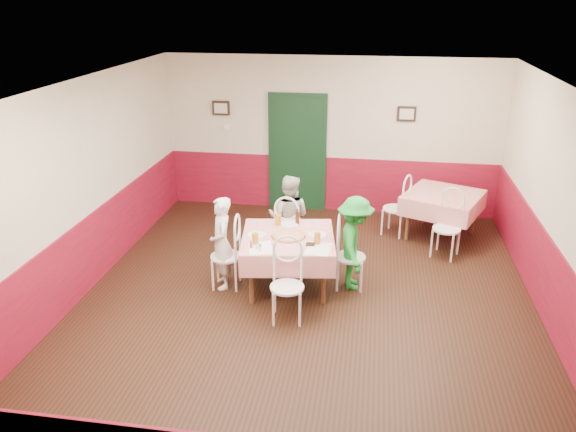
# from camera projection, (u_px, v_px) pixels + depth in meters

# --- Properties ---
(floor) EXTENTS (7.00, 7.00, 0.00)m
(floor) POSITION_uv_depth(u_px,v_px,m) (305.00, 303.00, 7.38)
(floor) COLOR black
(floor) RESTS_ON ground
(ceiling) EXTENTS (7.00, 7.00, 0.00)m
(ceiling) POSITION_uv_depth(u_px,v_px,m) (308.00, 88.00, 6.33)
(ceiling) COLOR white
(ceiling) RESTS_ON back_wall
(back_wall) EXTENTS (6.00, 0.10, 2.80)m
(back_wall) POSITION_uv_depth(u_px,v_px,m) (331.00, 136.00, 10.06)
(back_wall) COLOR beige
(back_wall) RESTS_ON ground
(front_wall) EXTENTS (6.00, 0.10, 2.80)m
(front_wall) POSITION_uv_depth(u_px,v_px,m) (240.00, 392.00, 3.65)
(front_wall) COLOR beige
(front_wall) RESTS_ON ground
(left_wall) EXTENTS (0.10, 7.00, 2.80)m
(left_wall) POSITION_uv_depth(u_px,v_px,m) (78.00, 191.00, 7.29)
(left_wall) COLOR beige
(left_wall) RESTS_ON ground
(right_wall) EXTENTS (0.10, 7.00, 2.80)m
(right_wall) POSITION_uv_depth(u_px,v_px,m) (566.00, 218.00, 6.42)
(right_wall) COLOR beige
(right_wall) RESTS_ON ground
(wainscot_back) EXTENTS (6.00, 0.03, 1.00)m
(wainscot_back) POSITION_uv_depth(u_px,v_px,m) (329.00, 184.00, 10.39)
(wainscot_back) COLOR maroon
(wainscot_back) RESTS_ON ground
(wainscot_left) EXTENTS (0.03, 7.00, 1.00)m
(wainscot_left) POSITION_uv_depth(u_px,v_px,m) (88.00, 254.00, 7.62)
(wainscot_left) COLOR maroon
(wainscot_left) RESTS_ON ground
(wainscot_right) EXTENTS (0.03, 7.00, 1.00)m
(wainscot_right) POSITION_uv_depth(u_px,v_px,m) (551.00, 287.00, 6.76)
(wainscot_right) COLOR maroon
(wainscot_right) RESTS_ON ground
(door) EXTENTS (0.96, 0.06, 2.10)m
(door) POSITION_uv_depth(u_px,v_px,m) (297.00, 154.00, 10.23)
(door) COLOR black
(door) RESTS_ON ground
(picture_left) EXTENTS (0.32, 0.03, 0.26)m
(picture_left) POSITION_uv_depth(u_px,v_px,m) (221.00, 108.00, 10.14)
(picture_left) COLOR black
(picture_left) RESTS_ON back_wall
(picture_right) EXTENTS (0.32, 0.03, 0.26)m
(picture_right) POSITION_uv_depth(u_px,v_px,m) (407.00, 114.00, 9.66)
(picture_right) COLOR black
(picture_right) RESTS_ON back_wall
(thermostat) EXTENTS (0.10, 0.03, 0.10)m
(thermostat) POSITION_uv_depth(u_px,v_px,m) (227.00, 127.00, 10.25)
(thermostat) COLOR white
(thermostat) RESTS_ON back_wall
(main_table) EXTENTS (1.38, 1.38, 0.77)m
(main_table) POSITION_uv_depth(u_px,v_px,m) (288.00, 262.00, 7.68)
(main_table) COLOR red
(main_table) RESTS_ON ground
(second_table) EXTENTS (1.47, 1.47, 0.77)m
(second_table) POSITION_uv_depth(u_px,v_px,m) (441.00, 216.00, 9.26)
(second_table) COLOR red
(second_table) RESTS_ON ground
(chair_left) EXTENTS (0.44, 0.44, 0.90)m
(chair_left) POSITION_uv_depth(u_px,v_px,m) (226.00, 256.00, 7.67)
(chair_left) COLOR white
(chair_left) RESTS_ON ground
(chair_right) EXTENTS (0.43, 0.43, 0.90)m
(chair_right) POSITION_uv_depth(u_px,v_px,m) (350.00, 257.00, 7.64)
(chair_right) COLOR white
(chair_right) RESTS_ON ground
(chair_far) EXTENTS (0.44, 0.44, 0.90)m
(chair_far) POSITION_uv_depth(u_px,v_px,m) (289.00, 232.00, 8.44)
(chair_far) COLOR white
(chair_far) RESTS_ON ground
(chair_near) EXTENTS (0.47, 0.47, 0.90)m
(chair_near) POSITION_uv_depth(u_px,v_px,m) (287.00, 287.00, 6.87)
(chair_near) COLOR white
(chair_near) RESTS_ON ground
(chair_second_a) EXTENTS (0.55, 0.55, 0.90)m
(chair_second_a) POSITION_uv_depth(u_px,v_px,m) (396.00, 209.00, 9.34)
(chair_second_a) COLOR white
(chair_second_a) RESTS_ON ground
(chair_second_b) EXTENTS (0.55, 0.55, 0.90)m
(chair_second_b) POSITION_uv_depth(u_px,v_px,m) (447.00, 229.00, 8.54)
(chair_second_b) COLOR white
(chair_second_b) RESTS_ON ground
(pizza) EXTENTS (0.49, 0.49, 0.03)m
(pizza) POSITION_uv_depth(u_px,v_px,m) (288.00, 236.00, 7.51)
(pizza) COLOR #B74723
(pizza) RESTS_ON main_table
(plate_left) EXTENTS (0.28, 0.28, 0.01)m
(plate_left) POSITION_uv_depth(u_px,v_px,m) (257.00, 235.00, 7.55)
(plate_left) COLOR white
(plate_left) RESTS_ON main_table
(plate_right) EXTENTS (0.28, 0.28, 0.01)m
(plate_right) POSITION_uv_depth(u_px,v_px,m) (317.00, 235.00, 7.55)
(plate_right) COLOR white
(plate_right) RESTS_ON main_table
(plate_far) EXTENTS (0.28, 0.28, 0.01)m
(plate_far) POSITION_uv_depth(u_px,v_px,m) (289.00, 224.00, 7.90)
(plate_far) COLOR white
(plate_far) RESTS_ON main_table
(glass_a) EXTENTS (0.09, 0.09, 0.15)m
(glass_a) POSITION_uv_depth(u_px,v_px,m) (255.00, 239.00, 7.27)
(glass_a) COLOR #BF7219
(glass_a) RESTS_ON main_table
(glass_b) EXTENTS (0.10, 0.10, 0.16)m
(glass_b) POSITION_uv_depth(u_px,v_px,m) (317.00, 238.00, 7.28)
(glass_b) COLOR #BF7219
(glass_b) RESTS_ON main_table
(glass_c) EXTENTS (0.10, 0.10, 0.16)m
(glass_c) POSITION_uv_depth(u_px,v_px,m) (278.00, 220.00, 7.87)
(glass_c) COLOR #BF7219
(glass_c) RESTS_ON main_table
(beer_bottle) EXTENTS (0.06, 0.06, 0.20)m
(beer_bottle) POSITION_uv_depth(u_px,v_px,m) (297.00, 217.00, 7.89)
(beer_bottle) COLOR #381C0A
(beer_bottle) RESTS_ON main_table
(shaker_a) EXTENTS (0.04, 0.04, 0.09)m
(shaker_a) POSITION_uv_depth(u_px,v_px,m) (257.00, 246.00, 7.14)
(shaker_a) COLOR silver
(shaker_a) RESTS_ON main_table
(shaker_b) EXTENTS (0.04, 0.04, 0.09)m
(shaker_b) POSITION_uv_depth(u_px,v_px,m) (260.00, 248.00, 7.08)
(shaker_b) COLOR silver
(shaker_b) RESTS_ON main_table
(shaker_c) EXTENTS (0.04, 0.04, 0.09)m
(shaker_c) POSITION_uv_depth(u_px,v_px,m) (251.00, 245.00, 7.17)
(shaker_c) COLOR #B23319
(shaker_c) RESTS_ON main_table
(menu_left) EXTENTS (0.40, 0.47, 0.00)m
(menu_left) POSITION_uv_depth(u_px,v_px,m) (260.00, 248.00, 7.19)
(menu_left) COLOR white
(menu_left) RESTS_ON main_table
(menu_right) EXTENTS (0.33, 0.42, 0.00)m
(menu_right) POSITION_uv_depth(u_px,v_px,m) (318.00, 249.00, 7.17)
(menu_right) COLOR white
(menu_right) RESTS_ON main_table
(wallet) EXTENTS (0.12, 0.10, 0.02)m
(wallet) POSITION_uv_depth(u_px,v_px,m) (310.00, 244.00, 7.27)
(wallet) COLOR black
(wallet) RESTS_ON main_table
(diner_left) EXTENTS (0.46, 0.55, 1.30)m
(diner_left) POSITION_uv_depth(u_px,v_px,m) (222.00, 243.00, 7.59)
(diner_left) COLOR gray
(diner_left) RESTS_ON ground
(diner_far) EXTENTS (0.68, 0.55, 1.32)m
(diner_far) POSITION_uv_depth(u_px,v_px,m) (289.00, 218.00, 8.41)
(diner_far) COLOR gray
(diner_far) RESTS_ON ground
(diner_right) EXTENTS (0.56, 0.89, 1.32)m
(diner_right) POSITION_uv_depth(u_px,v_px,m) (355.00, 243.00, 7.57)
(diner_right) COLOR gray
(diner_right) RESTS_ON ground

